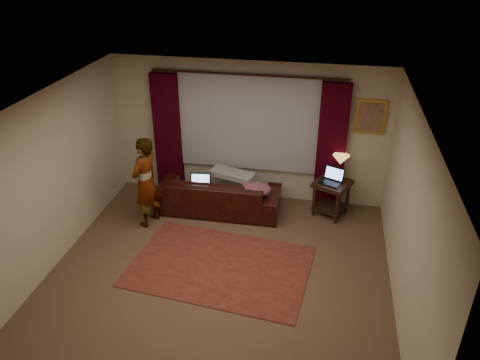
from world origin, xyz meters
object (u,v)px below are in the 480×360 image
(laptop_table, at_px, (331,177))
(person, at_px, (146,182))
(end_table, at_px, (331,198))
(sofa, at_px, (218,188))
(laptop_sofa, at_px, (200,184))
(tiffany_lamp, at_px, (340,167))

(laptop_table, distance_m, person, 3.16)
(end_table, bearing_deg, person, -163.86)
(sofa, distance_m, laptop_sofa, 0.36)
(sofa, bearing_deg, tiffany_lamp, -170.52)
(end_table, xyz_separation_m, tiffany_lamp, (0.10, 0.14, 0.56))
(end_table, xyz_separation_m, person, (-3.09, -0.89, 0.47))
(laptop_sofa, bearing_deg, laptop_table, -0.45)
(end_table, xyz_separation_m, laptop_table, (-0.04, -0.06, 0.46))
(sofa, bearing_deg, end_table, -173.82)
(sofa, bearing_deg, laptop_sofa, 21.25)
(laptop_sofa, height_order, laptop_table, laptop_table)
(tiffany_lamp, relative_size, laptop_table, 1.17)
(end_table, bearing_deg, laptop_table, -122.57)
(person, bearing_deg, laptop_table, 121.22)
(laptop_sofa, bearing_deg, sofa, 13.91)
(sofa, height_order, end_table, sofa)
(end_table, bearing_deg, tiffany_lamp, 53.49)
(end_table, bearing_deg, sofa, -172.88)
(tiffany_lamp, bearing_deg, laptop_table, -125.29)
(laptop_sofa, relative_size, end_table, 0.60)
(sofa, relative_size, person, 1.38)
(laptop_sofa, distance_m, end_table, 2.34)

